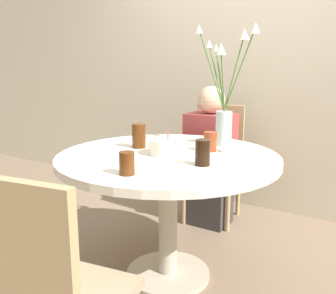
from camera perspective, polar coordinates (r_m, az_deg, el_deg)
ground_plane at (r=2.29m, az=0.00°, el=-18.99°), size 16.00×16.00×0.00m
wall_back at (r=3.18m, az=13.55°, el=13.96°), size 8.00×0.05×2.60m
dining_table at (r=2.05m, az=0.00°, el=-4.43°), size 1.19×1.19×0.72m
chair_far_back at (r=2.96m, az=7.30°, el=-1.39°), size 0.46×0.46×0.89m
chair_left_flank at (r=1.33m, az=-17.65°, el=-19.93°), size 0.46×0.46×0.89m
birthday_cake at (r=2.00m, az=-0.02°, el=0.01°), size 0.20×0.20×0.13m
flower_vase at (r=2.23m, az=8.77°, el=7.31°), size 0.36×0.22×0.70m
side_plate at (r=2.12m, az=10.19°, el=-0.47°), size 0.18×0.18×0.01m
drink_glass_0 at (r=2.09m, az=6.44°, el=0.83°), size 0.07×0.07×0.11m
drink_glass_1 at (r=1.79m, az=5.29°, el=-0.85°), size 0.07×0.07×0.13m
drink_glass_2 at (r=2.17m, az=-4.47°, el=1.70°), size 0.08×0.08×0.14m
drink_glass_3 at (r=1.64m, az=-6.28°, el=-2.48°), size 0.07×0.07×0.10m
person_woman at (r=2.81m, az=6.41°, el=-2.18°), size 0.34×0.24×1.05m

